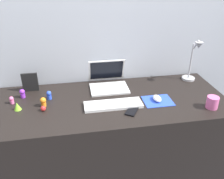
{
  "coord_description": "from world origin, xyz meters",
  "views": [
    {
      "loc": [
        -0.26,
        -1.51,
        1.64
      ],
      "look_at": [
        0.0,
        0.0,
        0.83
      ],
      "focal_mm": 38.56,
      "sensor_mm": 36.0,
      "label": 1
    }
  ],
  "objects_px": {
    "coffee_mug": "(212,102)",
    "toy_figurine_lime": "(17,106)",
    "cell_phone": "(132,111)",
    "laptop": "(108,80)",
    "toy_figurine_pink": "(12,100)",
    "mouse": "(157,98)",
    "toy_figurine_orange": "(43,102)",
    "picture_frame": "(30,82)",
    "toy_figurine_purple": "(22,93)",
    "keyboard": "(114,105)",
    "toy_figurine_blue": "(49,95)",
    "toy_figurine_red": "(43,108)",
    "desk_lamp": "(193,62)"
  },
  "relations": [
    {
      "from": "coffee_mug",
      "to": "cell_phone",
      "type": "bearing_deg",
      "value": 174.96
    },
    {
      "from": "mouse",
      "to": "desk_lamp",
      "type": "relative_size",
      "value": 0.26
    },
    {
      "from": "laptop",
      "to": "coffee_mug",
      "type": "bearing_deg",
      "value": -34.52
    },
    {
      "from": "cell_phone",
      "to": "toy_figurine_orange",
      "type": "relative_size",
      "value": 1.86
    },
    {
      "from": "toy_figurine_red",
      "to": "toy_figurine_orange",
      "type": "bearing_deg",
      "value": 91.84
    },
    {
      "from": "toy_figurine_red",
      "to": "mouse",
      "type": "bearing_deg",
      "value": -0.2
    },
    {
      "from": "coffee_mug",
      "to": "toy_figurine_pink",
      "type": "distance_m",
      "value": 1.42
    },
    {
      "from": "desk_lamp",
      "to": "toy_figurine_purple",
      "type": "xyz_separation_m",
      "value": [
        -1.37,
        -0.05,
        -0.13
      ]
    },
    {
      "from": "laptop",
      "to": "mouse",
      "type": "bearing_deg",
      "value": -43.52
    },
    {
      "from": "toy_figurine_red",
      "to": "toy_figurine_blue",
      "type": "relative_size",
      "value": 0.57
    },
    {
      "from": "keyboard",
      "to": "coffee_mug",
      "type": "relative_size",
      "value": 4.81
    },
    {
      "from": "cell_phone",
      "to": "toy_figurine_orange",
      "type": "xyz_separation_m",
      "value": [
        -0.6,
        0.17,
        0.03
      ]
    },
    {
      "from": "coffee_mug",
      "to": "toy_figurine_lime",
      "type": "height_order",
      "value": "coffee_mug"
    },
    {
      "from": "toy_figurine_pink",
      "to": "toy_figurine_blue",
      "type": "bearing_deg",
      "value": 4.18
    },
    {
      "from": "toy_figurine_blue",
      "to": "mouse",
      "type": "bearing_deg",
      "value": -11.7
    },
    {
      "from": "cell_phone",
      "to": "toy_figurine_lime",
      "type": "bearing_deg",
      "value": -159.33
    },
    {
      "from": "laptop",
      "to": "mouse",
      "type": "relative_size",
      "value": 3.12
    },
    {
      "from": "mouse",
      "to": "toy_figurine_purple",
      "type": "xyz_separation_m",
      "value": [
        -0.98,
        0.22,
        0.02
      ]
    },
    {
      "from": "toy_figurine_pink",
      "to": "toy_figurine_lime",
      "type": "height_order",
      "value": "toy_figurine_pink"
    },
    {
      "from": "toy_figurine_pink",
      "to": "laptop",
      "type": "bearing_deg",
      "value": 12.3
    },
    {
      "from": "toy_figurine_red",
      "to": "toy_figurine_pink",
      "type": "xyz_separation_m",
      "value": [
        -0.23,
        0.14,
        0.01
      ]
    },
    {
      "from": "desk_lamp",
      "to": "toy_figurine_pink",
      "type": "relative_size",
      "value": 6.62
    },
    {
      "from": "toy_figurine_red",
      "to": "picture_frame",
      "type": "bearing_deg",
      "value": 110.16
    },
    {
      "from": "cell_phone",
      "to": "toy_figurine_lime",
      "type": "relative_size",
      "value": 2.35
    },
    {
      "from": "laptop",
      "to": "keyboard",
      "type": "distance_m",
      "value": 0.32
    },
    {
      "from": "laptop",
      "to": "mouse",
      "type": "distance_m",
      "value": 0.44
    },
    {
      "from": "cell_phone",
      "to": "laptop",
      "type": "bearing_deg",
      "value": 136.19
    },
    {
      "from": "mouse",
      "to": "laptop",
      "type": "bearing_deg",
      "value": 136.48
    },
    {
      "from": "picture_frame",
      "to": "toy_figurine_blue",
      "type": "height_order",
      "value": "picture_frame"
    },
    {
      "from": "laptop",
      "to": "toy_figurine_lime",
      "type": "height_order",
      "value": "laptop"
    },
    {
      "from": "picture_frame",
      "to": "toy_figurine_lime",
      "type": "relative_size",
      "value": 2.76
    },
    {
      "from": "keyboard",
      "to": "toy_figurine_orange",
      "type": "xyz_separation_m",
      "value": [
        -0.49,
        0.08,
        0.03
      ]
    },
    {
      "from": "toy_figurine_pink",
      "to": "toy_figurine_purple",
      "type": "bearing_deg",
      "value": 50.8
    },
    {
      "from": "laptop",
      "to": "toy_figurine_purple",
      "type": "bearing_deg",
      "value": -173.11
    },
    {
      "from": "toy_figurine_purple",
      "to": "mouse",
      "type": "bearing_deg",
      "value": -12.72
    },
    {
      "from": "toy_figurine_pink",
      "to": "toy_figurine_orange",
      "type": "bearing_deg",
      "value": -19.58
    },
    {
      "from": "toy_figurine_orange",
      "to": "mouse",
      "type": "bearing_deg",
      "value": -4.32
    },
    {
      "from": "coffee_mug",
      "to": "toy_figurine_lime",
      "type": "relative_size",
      "value": 1.57
    },
    {
      "from": "laptop",
      "to": "mouse",
      "type": "height_order",
      "value": "laptop"
    },
    {
      "from": "toy_figurine_purple",
      "to": "picture_frame",
      "type": "bearing_deg",
      "value": 63.9
    },
    {
      "from": "coffee_mug",
      "to": "toy_figurine_pink",
      "type": "xyz_separation_m",
      "value": [
        -1.39,
        0.3,
        -0.01
      ]
    },
    {
      "from": "laptop",
      "to": "toy_figurine_orange",
      "type": "relative_size",
      "value": 4.35
    },
    {
      "from": "picture_frame",
      "to": "toy_figurine_red",
      "type": "relative_size",
      "value": 3.91
    },
    {
      "from": "picture_frame",
      "to": "toy_figurine_lime",
      "type": "bearing_deg",
      "value": -102.21
    },
    {
      "from": "toy_figurine_red",
      "to": "toy_figurine_blue",
      "type": "bearing_deg",
      "value": 78.66
    },
    {
      "from": "laptop",
      "to": "toy_figurine_red",
      "type": "distance_m",
      "value": 0.58
    },
    {
      "from": "toy_figurine_purple",
      "to": "coffee_mug",
      "type": "bearing_deg",
      "value": -15.83
    },
    {
      "from": "desk_lamp",
      "to": "toy_figurine_red",
      "type": "xyz_separation_m",
      "value": [
        -1.2,
        -0.27,
        -0.15
      ]
    },
    {
      "from": "coffee_mug",
      "to": "toy_figurine_pink",
      "type": "bearing_deg",
      "value": 167.91
    },
    {
      "from": "toy_figurine_blue",
      "to": "cell_phone",
      "type": "bearing_deg",
      "value": -25.22
    }
  ]
}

